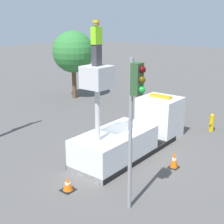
% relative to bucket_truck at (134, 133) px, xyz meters
% --- Properties ---
extents(ground_plane, '(120.00, 120.00, 0.00)m').
position_rel_bucket_truck_xyz_m(ground_plane, '(-0.54, 0.00, -0.92)').
color(ground_plane, '#565451').
extents(bucket_truck, '(7.17, 2.14, 4.58)m').
position_rel_bucket_truck_xyz_m(bucket_truck, '(0.00, 0.00, 0.00)').
color(bucket_truck, black).
rests_on(bucket_truck, ground).
extents(worker, '(0.40, 0.26, 1.75)m').
position_rel_bucket_truck_xyz_m(worker, '(-2.70, 0.00, 4.53)').
color(worker, '#38383D').
rests_on(worker, bucket_truck).
extents(traffic_light_pole, '(0.34, 0.57, 5.25)m').
position_rel_bucket_truck_xyz_m(traffic_light_pole, '(-4.18, -2.85, 2.79)').
color(traffic_light_pole, gray).
rests_on(traffic_light_pole, ground).
extents(fire_hydrant, '(0.52, 0.28, 1.07)m').
position_rel_bucket_truck_xyz_m(fire_hydrant, '(5.18, -2.00, -0.40)').
color(fire_hydrant, gold).
rests_on(fire_hydrant, ground).
extents(traffic_cone_rear, '(0.50, 0.50, 0.56)m').
position_rel_bucket_truck_xyz_m(traffic_cone_rear, '(-4.72, -0.19, -0.66)').
color(traffic_cone_rear, black).
rests_on(traffic_cone_rear, ground).
extents(traffic_cone_curbside, '(0.43, 0.43, 0.75)m').
position_rel_bucket_truck_xyz_m(traffic_cone_curbside, '(-0.44, -2.50, -0.57)').
color(traffic_cone_curbside, black).
rests_on(traffic_cone_curbside, ground).
extents(tree_left_bg, '(3.34, 3.34, 5.49)m').
position_rel_bucket_truck_xyz_m(tree_left_bg, '(5.98, 10.10, 2.87)').
color(tree_left_bg, brown).
rests_on(tree_left_bg, ground).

